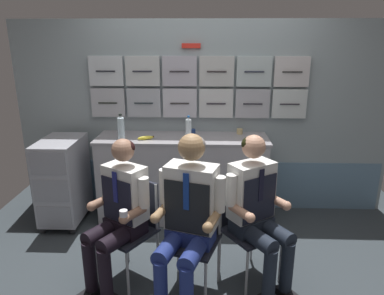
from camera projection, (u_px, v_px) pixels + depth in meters
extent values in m
cube|color=#343C41|center=(200.00, 279.00, 3.07)|extent=(4.80, 4.80, 0.04)
cube|color=#91A1A7|center=(203.00, 119.00, 4.06)|extent=(4.20, 0.06, 2.15)
cube|color=#6184A0|center=(202.00, 184.00, 4.26)|extent=(4.12, 0.01, 0.57)
cube|color=#B2B4BC|center=(109.00, 102.00, 3.99)|extent=(0.37, 0.06, 0.32)
cylinder|color=#232A22|center=(108.00, 103.00, 3.95)|extent=(0.21, 0.01, 0.01)
cube|color=#A8AEB7|center=(144.00, 103.00, 3.97)|extent=(0.37, 0.06, 0.32)
cylinder|color=#1F2B30|center=(144.00, 103.00, 3.93)|extent=(0.21, 0.01, 0.01)
cube|color=silver|center=(180.00, 103.00, 3.96)|extent=(0.37, 0.06, 0.32)
cylinder|color=#252424|center=(180.00, 103.00, 3.92)|extent=(0.21, 0.01, 0.01)
cube|color=silver|center=(216.00, 103.00, 3.94)|extent=(0.37, 0.06, 0.32)
cylinder|color=black|center=(216.00, 104.00, 3.91)|extent=(0.21, 0.01, 0.01)
cube|color=#AAABB4|center=(252.00, 103.00, 3.93)|extent=(0.37, 0.06, 0.32)
cylinder|color=#22222A|center=(253.00, 104.00, 3.89)|extent=(0.21, 0.01, 0.01)
cube|color=silver|center=(289.00, 104.00, 3.91)|extent=(0.37, 0.06, 0.32)
cylinder|color=#29262F|center=(290.00, 104.00, 3.88)|extent=(0.21, 0.01, 0.01)
cube|color=silver|center=(106.00, 71.00, 3.88)|extent=(0.37, 0.06, 0.32)
cylinder|color=black|center=(105.00, 71.00, 3.85)|extent=(0.21, 0.01, 0.01)
cube|color=silver|center=(143.00, 71.00, 3.87)|extent=(0.37, 0.06, 0.32)
cylinder|color=black|center=(142.00, 71.00, 3.83)|extent=(0.21, 0.01, 0.01)
cube|color=#B0AEBC|center=(180.00, 71.00, 3.85)|extent=(0.37, 0.06, 0.32)
cylinder|color=black|center=(179.00, 71.00, 3.82)|extent=(0.21, 0.01, 0.01)
cube|color=#BABDBB|center=(217.00, 71.00, 3.84)|extent=(0.37, 0.06, 0.32)
cylinder|color=#292225|center=(217.00, 72.00, 3.80)|extent=(0.21, 0.01, 0.01)
cube|color=#B0C0C2|center=(254.00, 71.00, 3.82)|extent=(0.37, 0.06, 0.32)
cylinder|color=#1C2130|center=(254.00, 72.00, 3.79)|extent=(0.21, 0.01, 0.01)
cube|color=silver|center=(292.00, 72.00, 3.81)|extent=(0.37, 0.06, 0.32)
cylinder|color=#2A2A28|center=(292.00, 72.00, 3.77)|extent=(0.21, 0.01, 0.01)
cube|color=red|center=(191.00, 46.00, 3.78)|extent=(0.20, 0.02, 0.05)
cube|color=#A9A6AD|center=(183.00, 179.00, 3.98)|extent=(1.80, 0.52, 0.91)
cube|color=#9A979D|center=(182.00, 138.00, 3.84)|extent=(1.84, 0.53, 0.03)
sphere|color=black|center=(43.00, 230.00, 3.74)|extent=(0.07, 0.07, 0.07)
sphere|color=black|center=(73.00, 231.00, 3.73)|extent=(0.07, 0.07, 0.07)
sphere|color=black|center=(64.00, 206.00, 4.27)|extent=(0.07, 0.07, 0.07)
sphere|color=black|center=(89.00, 207.00, 4.26)|extent=(0.07, 0.07, 0.07)
cube|color=#ACAEB8|center=(63.00, 179.00, 3.86)|extent=(0.40, 0.64, 0.87)
cube|color=#9799A4|center=(54.00, 217.00, 3.64)|extent=(0.35, 0.01, 0.23)
cube|color=#9799A4|center=(51.00, 191.00, 3.55)|extent=(0.35, 0.01, 0.23)
cube|color=#9799A4|center=(47.00, 164.00, 3.46)|extent=(0.35, 0.01, 0.23)
cylinder|color=#28282D|center=(47.00, 151.00, 3.45)|extent=(0.32, 0.02, 0.02)
cylinder|color=#A8AAAF|center=(96.00, 260.00, 2.95)|extent=(0.02, 0.02, 0.43)
cylinder|color=#A8AAAF|center=(128.00, 276.00, 2.75)|extent=(0.02, 0.02, 0.43)
cylinder|color=#A8AAAF|center=(127.00, 240.00, 3.23)|extent=(0.02, 0.02, 0.43)
cylinder|color=#A8AAAF|center=(158.00, 253.00, 3.04)|extent=(0.02, 0.02, 0.43)
cube|color=black|center=(126.00, 233.00, 2.93)|extent=(0.55, 0.55, 0.02)
cube|color=black|center=(141.00, 201.00, 3.01)|extent=(0.33, 0.22, 0.40)
cylinder|color=#A8AAAF|center=(125.00, 196.00, 3.10)|extent=(0.02, 0.02, 0.40)
cylinder|color=#A8AAAF|center=(156.00, 207.00, 2.91)|extent=(0.02, 0.02, 0.40)
cube|color=black|center=(88.00, 295.00, 2.81)|extent=(0.19, 0.23, 0.06)
cylinder|color=black|center=(90.00, 266.00, 2.77)|extent=(0.10, 0.10, 0.42)
cylinder|color=black|center=(105.00, 274.00, 2.68)|extent=(0.10, 0.10, 0.42)
cylinder|color=black|center=(103.00, 231.00, 2.83)|extent=(0.30, 0.37, 0.13)
cylinder|color=black|center=(119.00, 238.00, 2.74)|extent=(0.30, 0.37, 0.13)
cube|color=black|center=(126.00, 225.00, 2.91)|extent=(0.37, 0.34, 0.12)
cube|color=white|center=(125.00, 192.00, 2.84)|extent=(0.38, 0.34, 0.45)
cube|color=black|center=(117.00, 201.00, 2.77)|extent=(0.27, 0.18, 0.36)
cube|color=navy|center=(115.00, 187.00, 2.73)|extent=(0.04, 0.03, 0.25)
cylinder|color=white|center=(108.00, 181.00, 2.93)|extent=(0.08, 0.08, 0.24)
cylinder|color=#A3765D|center=(101.00, 202.00, 2.88)|extent=(0.18, 0.22, 0.07)
sphere|color=#A3765D|center=(91.00, 206.00, 2.80)|extent=(0.08, 0.08, 0.08)
cylinder|color=white|center=(144.00, 193.00, 2.71)|extent=(0.08, 0.08, 0.24)
cylinder|color=#A3765D|center=(134.00, 214.00, 2.69)|extent=(0.18, 0.22, 0.07)
sphere|color=#A3765D|center=(124.00, 219.00, 2.61)|extent=(0.08, 0.08, 0.08)
cylinder|color=white|center=(124.00, 214.00, 2.60)|extent=(0.06, 0.06, 0.06)
sphere|color=#A3765D|center=(123.00, 150.00, 2.73)|extent=(0.18, 0.18, 0.18)
ellipsoid|color=black|center=(124.00, 148.00, 2.74)|extent=(0.23, 0.23, 0.12)
cylinder|color=#A8AAAF|center=(161.00, 276.00, 2.75)|extent=(0.02, 0.02, 0.43)
cylinder|color=#A8AAAF|center=(205.00, 287.00, 2.63)|extent=(0.02, 0.02, 0.43)
cylinder|color=#A8AAAF|center=(178.00, 251.00, 3.07)|extent=(0.02, 0.02, 0.43)
cylinder|color=#A8AAAF|center=(219.00, 259.00, 2.96)|extent=(0.02, 0.02, 0.43)
cube|color=black|center=(191.00, 243.00, 2.79)|extent=(0.50, 0.50, 0.02)
cube|color=black|center=(199.00, 208.00, 2.89)|extent=(0.36, 0.14, 0.40)
cylinder|color=#A8AAAF|center=(178.00, 205.00, 2.94)|extent=(0.02, 0.02, 0.40)
cylinder|color=#A8AAAF|center=(220.00, 212.00, 2.83)|extent=(0.02, 0.02, 0.40)
cylinder|color=navy|center=(161.00, 287.00, 2.54)|extent=(0.10, 0.10, 0.42)
cylinder|color=navy|center=(187.00, 293.00, 2.48)|extent=(0.10, 0.10, 0.42)
cylinder|color=navy|center=(170.00, 246.00, 2.64)|extent=(0.24, 0.42, 0.13)
cylinder|color=navy|center=(195.00, 251.00, 2.58)|extent=(0.24, 0.42, 0.13)
cube|color=navy|center=(191.00, 235.00, 2.76)|extent=(0.40, 0.30, 0.12)
cube|color=white|center=(192.00, 197.00, 2.69)|extent=(0.42, 0.31, 0.50)
cube|color=black|center=(187.00, 208.00, 2.60)|extent=(0.33, 0.12, 0.40)
cube|color=navy|center=(186.00, 192.00, 2.56)|extent=(0.04, 0.02, 0.28)
cylinder|color=white|center=(165.00, 186.00, 2.74)|extent=(0.08, 0.08, 0.27)
cylinder|color=#A27C54|center=(162.00, 211.00, 2.68)|extent=(0.14, 0.26, 0.07)
sphere|color=#A27C54|center=(155.00, 218.00, 2.58)|extent=(0.08, 0.08, 0.08)
cylinder|color=white|center=(220.00, 194.00, 2.60)|extent=(0.08, 0.08, 0.27)
cylinder|color=#A27C54|center=(212.00, 220.00, 2.55)|extent=(0.14, 0.26, 0.07)
sphere|color=#A27C54|center=(208.00, 228.00, 2.45)|extent=(0.08, 0.08, 0.08)
sphere|color=#A27C54|center=(192.00, 147.00, 2.57)|extent=(0.20, 0.20, 0.20)
ellipsoid|color=gray|center=(192.00, 144.00, 2.58)|extent=(0.24, 0.23, 0.14)
cylinder|color=#A8AAAF|center=(247.00, 274.00, 2.77)|extent=(0.02, 0.02, 0.43)
cylinder|color=#A8AAAF|center=(281.00, 260.00, 2.95)|extent=(0.02, 0.02, 0.43)
cylinder|color=#A8AAAF|center=(220.00, 251.00, 3.06)|extent=(0.02, 0.02, 0.43)
cylinder|color=#A8AAAF|center=(252.00, 239.00, 3.24)|extent=(0.02, 0.02, 0.43)
cube|color=black|center=(251.00, 232.00, 2.94)|extent=(0.55, 0.55, 0.02)
cube|color=black|center=(237.00, 200.00, 3.03)|extent=(0.32, 0.23, 0.40)
cylinder|color=#A8AAAF|center=(221.00, 205.00, 2.93)|extent=(0.02, 0.02, 0.40)
cylinder|color=#A8AAAF|center=(254.00, 196.00, 3.11)|extent=(0.02, 0.02, 0.40)
cylinder|color=#1D2531|center=(269.00, 275.00, 2.68)|extent=(0.10, 0.10, 0.42)
cylinder|color=#1D2531|center=(287.00, 267.00, 2.77)|extent=(0.10, 0.10, 0.42)
cylinder|color=#1D2531|center=(256.00, 238.00, 2.74)|extent=(0.31, 0.38, 0.13)
cylinder|color=#1D2531|center=(274.00, 231.00, 2.83)|extent=(0.31, 0.38, 0.13)
cube|color=#1D2531|center=(251.00, 224.00, 2.92)|extent=(0.38, 0.35, 0.12)
cube|color=white|center=(251.00, 190.00, 2.85)|extent=(0.40, 0.35, 0.46)
cube|color=black|center=(260.00, 199.00, 2.78)|extent=(0.27, 0.19, 0.37)
cube|color=black|center=(261.00, 185.00, 2.74)|extent=(0.04, 0.03, 0.26)
cylinder|color=white|center=(231.00, 190.00, 2.73)|extent=(0.08, 0.08, 0.25)
cylinder|color=tan|center=(241.00, 212.00, 2.70)|extent=(0.19, 0.23, 0.07)
sphere|color=tan|center=(250.00, 218.00, 2.62)|extent=(0.08, 0.08, 0.08)
cylinder|color=white|center=(271.00, 179.00, 2.94)|extent=(0.08, 0.08, 0.25)
cylinder|color=tan|center=(277.00, 201.00, 2.88)|extent=(0.19, 0.23, 0.07)
sphere|color=tan|center=(286.00, 206.00, 2.80)|extent=(0.08, 0.08, 0.08)
sphere|color=tan|center=(254.00, 147.00, 2.74)|extent=(0.18, 0.18, 0.18)
ellipsoid|color=black|center=(253.00, 144.00, 2.75)|extent=(0.24, 0.24, 0.13)
cylinder|color=silver|center=(121.00, 129.00, 3.69)|extent=(0.07, 0.07, 0.23)
cone|color=silver|center=(120.00, 117.00, 3.65)|extent=(0.07, 0.07, 0.02)
cylinder|color=black|center=(120.00, 115.00, 3.65)|extent=(0.03, 0.03, 0.02)
cylinder|color=silver|center=(189.00, 129.00, 3.74)|extent=(0.06, 0.06, 0.21)
cone|color=silver|center=(188.00, 119.00, 3.71)|extent=(0.06, 0.06, 0.02)
cylinder|color=blue|center=(188.00, 116.00, 3.70)|extent=(0.03, 0.03, 0.02)
cylinder|color=navy|center=(192.00, 132.00, 3.93)|extent=(0.07, 0.07, 0.06)
cylinder|color=#382114|center=(192.00, 130.00, 3.92)|extent=(0.06, 0.06, 0.01)
cylinder|color=tan|center=(240.00, 131.00, 3.95)|extent=(0.07, 0.07, 0.06)
cylinder|color=#382114|center=(240.00, 129.00, 3.94)|extent=(0.06, 0.06, 0.01)
ellipsoid|color=yellow|center=(146.00, 138.00, 3.73)|extent=(0.17, 0.10, 0.04)
cylinder|color=#4C3819|center=(153.00, 137.00, 3.76)|extent=(0.01, 0.01, 0.02)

